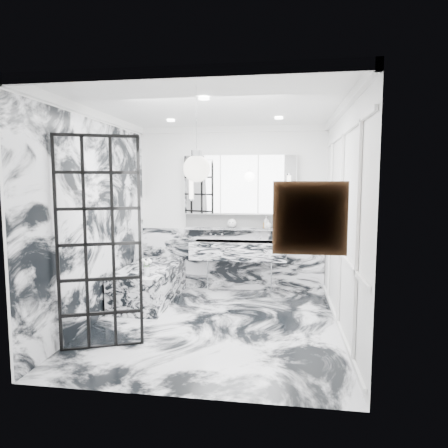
% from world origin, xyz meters
% --- Properties ---
extents(floor, '(3.60, 3.60, 0.00)m').
position_xyz_m(floor, '(0.00, 0.00, 0.00)').
color(floor, white).
rests_on(floor, ground).
extents(ceiling, '(3.60, 3.60, 0.00)m').
position_xyz_m(ceiling, '(0.00, 0.00, 2.80)').
color(ceiling, white).
rests_on(ceiling, wall_back).
extents(wall_back, '(3.60, 0.00, 3.60)m').
position_xyz_m(wall_back, '(0.00, 1.80, 1.40)').
color(wall_back, white).
rests_on(wall_back, floor).
extents(wall_front, '(3.60, 0.00, 3.60)m').
position_xyz_m(wall_front, '(0.00, -1.80, 1.40)').
color(wall_front, white).
rests_on(wall_front, floor).
extents(wall_left, '(0.00, 3.60, 3.60)m').
position_xyz_m(wall_left, '(-1.60, 0.00, 1.40)').
color(wall_left, white).
rests_on(wall_left, floor).
extents(wall_right, '(0.00, 3.60, 3.60)m').
position_xyz_m(wall_right, '(1.60, 0.00, 1.40)').
color(wall_right, white).
rests_on(wall_right, floor).
extents(marble_clad_back, '(3.18, 0.05, 1.05)m').
position_xyz_m(marble_clad_back, '(0.00, 1.78, 0.53)').
color(marble_clad_back, white).
rests_on(marble_clad_back, floor).
extents(marble_clad_left, '(0.02, 3.56, 2.68)m').
position_xyz_m(marble_clad_left, '(-1.59, 0.00, 1.34)').
color(marble_clad_left, white).
rests_on(marble_clad_left, floor).
extents(panel_molding, '(0.03, 3.40, 2.30)m').
position_xyz_m(panel_molding, '(1.58, 0.00, 1.30)').
color(panel_molding, white).
rests_on(panel_molding, floor).
extents(soap_bottle_a, '(0.10, 0.10, 0.21)m').
position_xyz_m(soap_bottle_a, '(0.60, 1.71, 1.19)').
color(soap_bottle_a, '#8C5919').
rests_on(soap_bottle_a, ledge).
extents(soap_bottle_b, '(0.08, 0.08, 0.16)m').
position_xyz_m(soap_bottle_b, '(0.86, 1.71, 1.17)').
color(soap_bottle_b, '#4C4C51').
rests_on(soap_bottle_b, ledge).
extents(soap_bottle_c, '(0.13, 0.13, 0.14)m').
position_xyz_m(soap_bottle_c, '(0.64, 1.71, 1.16)').
color(soap_bottle_c, silver).
rests_on(soap_bottle_c, ledge).
extents(face_pot, '(0.16, 0.16, 0.16)m').
position_xyz_m(face_pot, '(0.02, 1.71, 1.17)').
color(face_pot, white).
rests_on(face_pot, ledge).
extents(amber_bottle, '(0.04, 0.04, 0.10)m').
position_xyz_m(amber_bottle, '(0.57, 1.71, 1.14)').
color(amber_bottle, '#8C5919').
rests_on(amber_bottle, ledge).
extents(flower_vase, '(0.07, 0.07, 0.12)m').
position_xyz_m(flower_vase, '(-1.02, 0.31, 0.61)').
color(flower_vase, silver).
rests_on(flower_vase, bathtub).
extents(crittall_door, '(0.83, 0.36, 2.37)m').
position_xyz_m(crittall_door, '(-1.13, -0.89, 1.18)').
color(crittall_door, black).
rests_on(crittall_door, floor).
extents(artwork, '(0.49, 0.05, 0.49)m').
position_xyz_m(artwork, '(1.09, -1.76, 1.58)').
color(artwork, '#C75C14').
rests_on(artwork, wall_front).
extents(pendant_light, '(0.25, 0.25, 0.25)m').
position_xyz_m(pendant_light, '(0.07, -1.34, 1.99)').
color(pendant_light, white).
rests_on(pendant_light, ceiling).
extents(trough_sink, '(1.60, 0.45, 0.30)m').
position_xyz_m(trough_sink, '(0.15, 1.55, 0.73)').
color(trough_sink, silver).
rests_on(trough_sink, wall_back).
extents(ledge, '(1.90, 0.14, 0.04)m').
position_xyz_m(ledge, '(0.15, 1.72, 1.07)').
color(ledge, silver).
rests_on(ledge, wall_back).
extents(subway_tile, '(1.90, 0.03, 0.23)m').
position_xyz_m(subway_tile, '(0.15, 1.78, 1.21)').
color(subway_tile, white).
rests_on(subway_tile, wall_back).
extents(mirror_cabinet, '(1.90, 0.16, 1.00)m').
position_xyz_m(mirror_cabinet, '(0.15, 1.73, 1.82)').
color(mirror_cabinet, white).
rests_on(mirror_cabinet, wall_back).
extents(sconce_left, '(0.07, 0.07, 0.40)m').
position_xyz_m(sconce_left, '(-0.67, 1.63, 1.78)').
color(sconce_left, white).
rests_on(sconce_left, mirror_cabinet).
extents(sconce_right, '(0.07, 0.07, 0.40)m').
position_xyz_m(sconce_right, '(0.97, 1.63, 1.78)').
color(sconce_right, white).
rests_on(sconce_right, mirror_cabinet).
extents(bathtub, '(0.75, 1.65, 0.55)m').
position_xyz_m(bathtub, '(-1.18, 0.90, 0.28)').
color(bathtub, silver).
rests_on(bathtub, floor).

